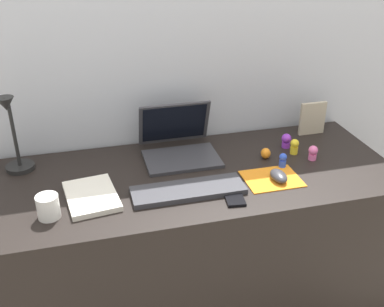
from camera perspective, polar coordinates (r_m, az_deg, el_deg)
back_wall at (r=2.10m, az=-2.28°, el=3.34°), size 2.78×0.05×1.57m
desk at (r=2.02m, az=0.22°, el=-11.66°), size 1.58×0.64×0.74m
laptop at (r=1.93m, az=-1.68°, el=1.35°), size 0.30×0.28×0.21m
keyboard at (r=1.68m, az=-0.46°, el=-4.51°), size 0.41×0.13×0.02m
mousepad at (r=1.80m, az=9.71°, el=-3.05°), size 0.21×0.17×0.00m
mouse at (r=1.78m, az=10.54°, el=-2.71°), size 0.06×0.10×0.03m
cell_phone at (r=1.67m, az=5.08°, el=-5.20°), size 0.08×0.13×0.01m
desk_lamp at (r=1.87m, az=-20.97°, el=1.93°), size 0.11×0.15×0.32m
notebook_pad at (r=1.69m, az=-12.18°, el=-5.10°), size 0.20×0.26×0.02m
picture_frame at (r=2.17m, az=14.49°, el=4.17°), size 0.12×0.02×0.15m
coffee_mug at (r=1.61m, az=-17.17°, el=-6.23°), size 0.07×0.07×0.08m
toy_figurine_yellow at (r=1.99m, az=12.40°, el=0.88°), size 0.04×0.04×0.07m
toy_figurine_purple at (r=2.03m, az=11.43°, el=1.60°), size 0.04×0.04×0.06m
toy_figurine_pink at (r=1.96m, az=14.55°, el=0.14°), size 0.04×0.04×0.06m
toy_figurine_blue at (r=1.87m, az=11.02°, el=-0.81°), size 0.03×0.03×0.06m
toy_figurine_orange at (r=1.93m, az=8.98°, el=0.03°), size 0.04×0.04×0.04m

